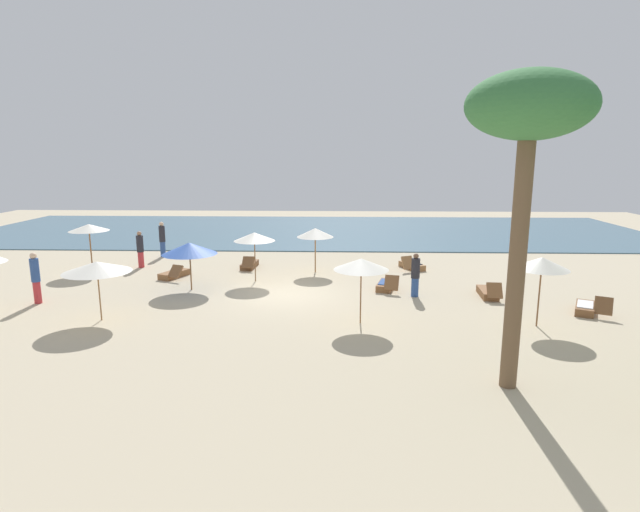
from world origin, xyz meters
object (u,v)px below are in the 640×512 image
(umbrella_2, at_px, (97,267))
(umbrella_3, at_px, (361,264))
(person_1, at_px, (36,277))
(umbrella_1, at_px, (89,228))
(umbrella_7, at_px, (315,233))
(person_3, at_px, (162,239))
(lounger_3, at_px, (174,274))
(lounger_0, at_px, (386,285))
(lounger_1, at_px, (587,308))
(lounger_4, at_px, (249,265))
(umbrella_6, at_px, (189,248))
(lounger_5, at_px, (488,293))
(umbrella_5, at_px, (254,237))
(person_2, at_px, (415,275))
(person_0, at_px, (140,249))
(umbrella_0, at_px, (542,263))
(lounger_2, at_px, (412,265))
(palm_0, at_px, (529,118))

(umbrella_2, relative_size, umbrella_3, 1.01)
(umbrella_3, height_order, person_1, umbrella_3)
(umbrella_1, distance_m, umbrella_7, 10.78)
(umbrella_1, relative_size, person_3, 1.19)
(umbrella_3, relative_size, lounger_3, 1.25)
(lounger_0, distance_m, lounger_1, 7.48)
(umbrella_2, bearing_deg, lounger_0, 23.23)
(lounger_3, distance_m, person_3, 5.24)
(lounger_4, bearing_deg, umbrella_6, -112.63)
(umbrella_7, bearing_deg, person_3, 158.11)
(umbrella_3, relative_size, lounger_5, 1.30)
(umbrella_1, distance_m, umbrella_6, 6.56)
(umbrella_7, height_order, lounger_4, umbrella_7)
(lounger_0, relative_size, lounger_4, 1.01)
(umbrella_5, xyz_separation_m, lounger_5, (9.65, -2.17, -1.84))
(umbrella_3, xyz_separation_m, lounger_3, (-8.25, 6.02, -1.85))
(umbrella_1, distance_m, umbrella_5, 8.35)
(person_2, bearing_deg, person_0, 159.57)
(umbrella_0, relative_size, lounger_0, 1.33)
(lounger_4, bearing_deg, lounger_0, -30.47)
(lounger_2, relative_size, lounger_4, 0.99)
(umbrella_7, distance_m, lounger_5, 8.29)
(umbrella_7, bearing_deg, lounger_4, 166.39)
(umbrella_2, height_order, person_3, umbrella_2)
(umbrella_0, relative_size, person_1, 1.18)
(lounger_2, distance_m, person_2, 4.96)
(lounger_0, bearing_deg, lounger_4, 149.53)
(umbrella_7, bearing_deg, person_2, -44.24)
(umbrella_0, distance_m, umbrella_7, 10.67)
(lounger_3, relative_size, lounger_5, 1.04)
(umbrella_1, xyz_separation_m, lounger_5, (17.83, -3.82, -1.96))
(umbrella_0, bearing_deg, umbrella_7, 135.72)
(lounger_2, relative_size, lounger_5, 1.01)
(lounger_0, relative_size, lounger_3, 0.98)
(umbrella_3, xyz_separation_m, person_2, (2.31, 3.28, -1.14))
(umbrella_0, distance_m, umbrella_1, 19.80)
(umbrella_5, distance_m, umbrella_7, 3.17)
(lounger_0, bearing_deg, person_0, 162.46)
(umbrella_0, xyz_separation_m, lounger_2, (-2.92, 8.30, -1.95))
(lounger_5, bearing_deg, lounger_4, 155.19)
(umbrella_7, distance_m, lounger_4, 3.83)
(umbrella_3, bearing_deg, umbrella_6, 149.98)
(person_3, bearing_deg, lounger_2, -11.03)
(umbrella_2, distance_m, lounger_5, 14.56)
(lounger_0, relative_size, person_0, 0.96)
(umbrella_1, bearing_deg, umbrella_7, 0.89)
(person_1, distance_m, palm_0, 17.67)
(lounger_3, bearing_deg, lounger_4, 33.85)
(umbrella_7, height_order, person_3, umbrella_7)
(umbrella_1, xyz_separation_m, lounger_1, (20.75, -5.77, -1.95))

